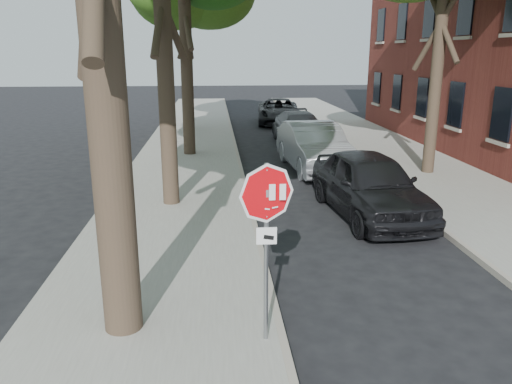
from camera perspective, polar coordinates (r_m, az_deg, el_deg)
The scene contains 10 objects.
ground at distance 7.70m, azimuth 6.52°, elevation -16.80°, with size 120.00×120.00×0.00m, color black.
sidewalk_left at distance 18.84m, azimuth -8.13°, elevation 3.03°, with size 4.00×55.00×0.12m, color gray.
sidewalk_right at distance 20.20m, azimuth 16.75°, elevation 3.37°, with size 4.00×55.00×0.12m, color gray.
curb_left at distance 18.83m, azimuth -1.88°, elevation 3.19°, with size 0.12×55.00×0.13m, color #9E9384.
curb_right at distance 19.54m, azimuth 11.13°, elevation 3.37°, with size 0.12×55.00×0.13m, color #9E9384.
stop_sign at distance 6.73m, azimuth 1.21°, elevation -3.17°, with size 0.76×0.34×2.61m.
car_a at distance 13.22m, azimuth 12.86°, elevation 0.85°, with size 1.97×4.91×1.67m, color black.
car_b at distance 18.16m, azimuth 6.64°, elevation 5.15°, with size 1.80×5.15×1.70m, color #A3A5AB.
car_c at distance 23.47m, azimuth 5.03°, elevation 7.26°, with size 2.04×5.01×1.45m, color #4C4C51.
car_d at distance 30.23m, azimuth 2.63°, elevation 9.19°, with size 2.44×5.30×1.47m, color black.
Camera 1 is at (-1.38, -6.36, 4.12)m, focal length 35.00 mm.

